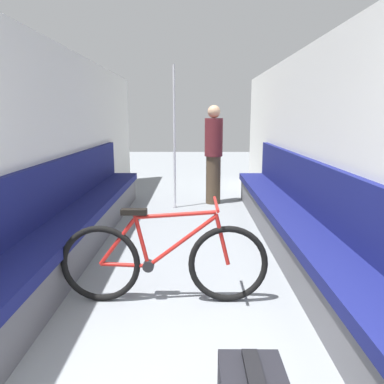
{
  "coord_description": "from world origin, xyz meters",
  "views": [
    {
      "loc": [
        0.11,
        -0.53,
        1.47
      ],
      "look_at": [
        0.09,
        2.83,
        0.79
      ],
      "focal_mm": 35.0,
      "sensor_mm": 36.0,
      "label": 1
    }
  ],
  "objects": [
    {
      "name": "wall_left",
      "position": [
        -1.44,
        3.27,
        1.13
      ],
      "size": [
        0.1,
        9.73,
        2.26
      ],
      "primitive_type": "cube",
      "color": "silver",
      "rests_on": "ground"
    },
    {
      "name": "wall_right",
      "position": [
        1.44,
        3.27,
        1.13
      ],
      "size": [
        0.1,
        9.73,
        2.26
      ],
      "primitive_type": "cube",
      "color": "silver",
      "rests_on": "ground"
    },
    {
      "name": "bench_seat_row_left",
      "position": [
        -1.19,
        3.24,
        0.32
      ],
      "size": [
        0.47,
        5.72,
        1.01
      ],
      "color": "#5B5B60",
      "rests_on": "ground"
    },
    {
      "name": "bench_seat_row_right",
      "position": [
        1.19,
        3.24,
        0.32
      ],
      "size": [
        0.47,
        5.72,
        1.01
      ],
      "color": "#5B5B60",
      "rests_on": "ground"
    },
    {
      "name": "bicycle",
      "position": [
        -0.13,
        2.27,
        0.34
      ],
      "size": [
        1.65,
        0.46,
        0.82
      ],
      "rotation": [
        0.0,
        0.0,
        0.24
      ],
      "color": "black",
      "rests_on": "ground"
    },
    {
      "name": "grab_pole_near",
      "position": [
        -0.2,
        5.42,
        1.09
      ],
      "size": [
        0.08,
        0.08,
        2.24
      ],
      "color": "gray",
      "rests_on": "ground"
    },
    {
      "name": "passenger_standing",
      "position": [
        0.43,
        5.74,
        0.85
      ],
      "size": [
        0.3,
        0.3,
        1.64
      ],
      "rotation": [
        0.0,
        0.0,
        -2.84
      ],
      "color": "#473828",
      "rests_on": "ground"
    }
  ]
}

